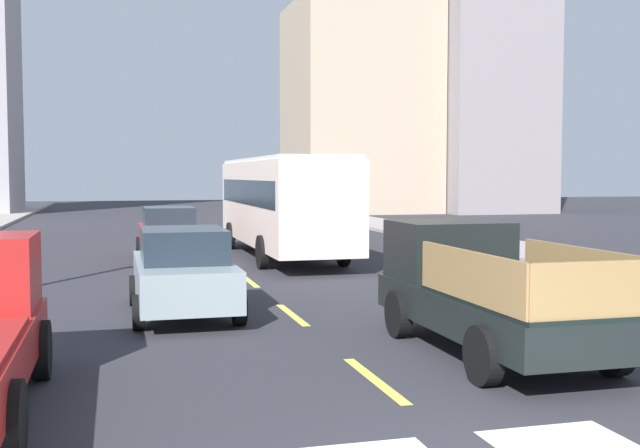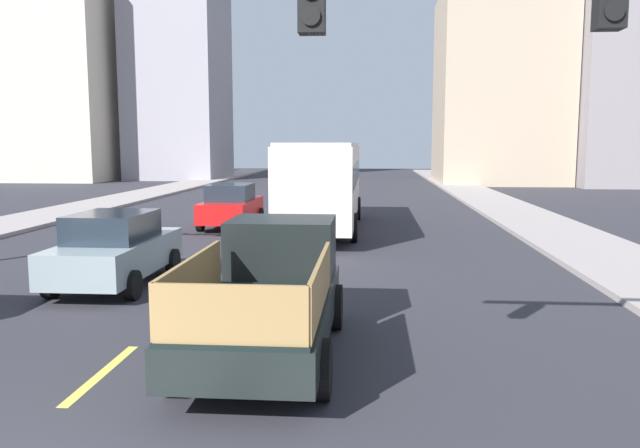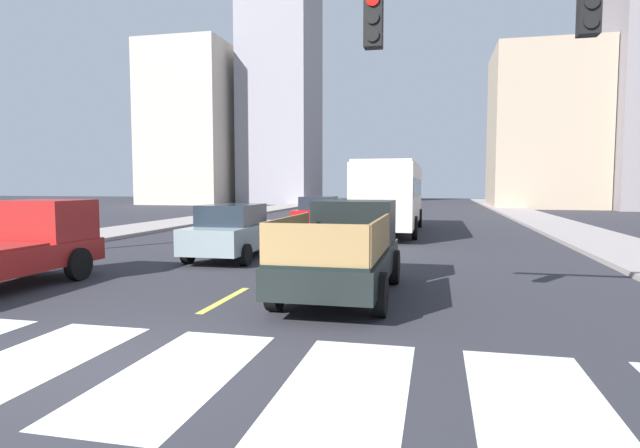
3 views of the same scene
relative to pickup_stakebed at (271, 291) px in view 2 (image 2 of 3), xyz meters
The scene contains 16 objects.
sidewalk_right 15.20m from the pickup_stakebed, 56.49° to the left, with size 3.27×110.00×0.15m, color #9D918E.
lane_dash_0 2.79m from the pickup_stakebed, 149.11° to the right, with size 0.16×2.40×0.01m, color #D4CB4C.
lane_dash_1 4.39m from the pickup_stakebed, 121.75° to the left, with size 0.16×2.40×0.01m, color #D4CB4C.
lane_dash_2 8.99m from the pickup_stakebed, 104.63° to the left, with size 0.16×2.40×0.01m, color #D4CB4C.
lane_dash_3 13.87m from the pickup_stakebed, 99.39° to the left, with size 0.16×2.40×0.01m, color #D4CB4C.
lane_dash_4 18.81m from the pickup_stakebed, 96.90° to the left, with size 0.16×2.40×0.01m, color #D4CB4C.
lane_dash_5 23.77m from the pickup_stakebed, 95.45° to the left, with size 0.16×2.40×0.01m, color #D4CB4C.
lane_dash_6 28.75m from the pickup_stakebed, 94.51° to the left, with size 0.16×2.40×0.01m, color #D4CB4C.
lane_dash_7 33.74m from the pickup_stakebed, 93.84° to the left, with size 0.16×2.40×0.01m, color #D4CB4C.
pickup_stakebed is the anchor object (origin of this frame).
city_bus 14.12m from the pickup_stakebed, 90.87° to the left, with size 2.72×10.80×3.32m.
sedan_far 15.10m from the pickup_stakebed, 105.05° to the left, with size 2.02×4.40×1.72m.
sedan_near_left 6.03m from the pickup_stakebed, 135.92° to the left, with size 2.02×4.40×1.72m.
block_mid_left 53.59m from the pickup_stakebed, 108.54° to the left, with size 8.13×9.61×26.28m, color gray.
block_mid_right 52.48m from the pickup_stakebed, 120.60° to the left, with size 9.69×7.62×18.40m, color beige.
block_low_left 46.29m from the pickup_stakebed, 74.66° to the left, with size 9.92×9.87×15.45m, color tan.
Camera 2 is at (3.83, -4.41, 3.29)m, focal length 35.21 mm.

